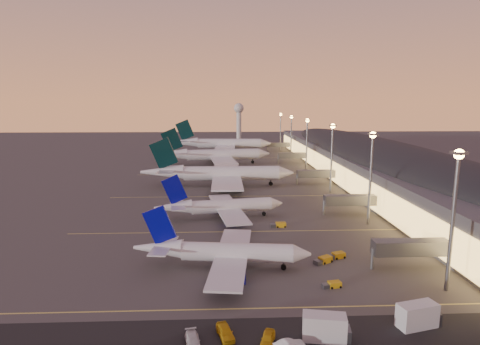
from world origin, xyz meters
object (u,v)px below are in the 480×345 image
at_px(airliner_wide_far, 220,144).
at_px(service_van_d, 268,338).
at_px(catering_truck_b, 419,316).
at_px(baggage_tug_b, 336,256).
at_px(airliner_narrow_north, 221,207).
at_px(airliner_wide_mid, 213,155).
at_px(baggage_tug_d, 323,260).
at_px(service_van_c, 193,341).
at_px(service_van_b, 225,332).
at_px(airliner_narrow_south, 222,252).
at_px(airliner_wide_near, 218,174).
at_px(catering_truck_a, 327,328).
at_px(baggage_tug_a, 332,285).
at_px(radar_tower, 239,115).
at_px(baggage_tug_c, 279,225).

bearing_deg(airliner_wide_far, service_van_d, -85.14).
height_order(catering_truck_b, service_van_d, catering_truck_b).
xyz_separation_m(catering_truck_b, service_van_d, (-23.50, -3.39, -0.99)).
bearing_deg(baggage_tug_b, airliner_narrow_north, 110.61).
bearing_deg(airliner_wide_mid, baggage_tug_d, -86.26).
distance_m(airliner_narrow_north, service_van_c, 62.64).
bearing_deg(service_van_b, baggage_tug_b, 34.68).
bearing_deg(airliner_wide_mid, airliner_narrow_south, -95.22).
xyz_separation_m(baggage_tug_b, service_van_b, (-24.54, -28.93, 0.28)).
xyz_separation_m(airliner_wide_near, baggage_tug_d, (23.35, -79.92, -4.54)).
bearing_deg(catering_truck_a, service_van_b, -174.77).
distance_m(baggage_tug_b, service_van_b, 37.94).
bearing_deg(baggage_tug_a, baggage_tug_d, 73.25).
height_order(airliner_wide_mid, baggage_tug_b, airliner_wide_mid).
bearing_deg(airliner_wide_mid, baggage_tug_b, -84.65).
xyz_separation_m(airliner_narrow_south, baggage_tug_d, (21.66, 1.74, -2.82)).
distance_m(baggage_tug_b, service_van_d, 35.85).
xyz_separation_m(airliner_wide_mid, airliner_wide_far, (3.53, 55.38, 0.47)).
bearing_deg(service_van_c, airliner_narrow_north, 74.92).
height_order(radar_tower, baggage_tug_a, radar_tower).
distance_m(airliner_wide_mid, baggage_tug_a, 150.44).
bearing_deg(airliner_wide_far, service_van_c, -87.89).
relative_size(airliner_narrow_north, radar_tower, 1.17).
relative_size(catering_truck_a, baggage_tug_d, 1.59).
relative_size(airliner_narrow_south, radar_tower, 1.13).
relative_size(airliner_wide_near, catering_truck_b, 8.76).
bearing_deg(airliner_narrow_north, service_van_d, -93.04).
bearing_deg(baggage_tug_b, catering_truck_a, -126.56).
height_order(radar_tower, catering_truck_a, radar_tower).
height_order(airliner_wide_near, airliner_wide_mid, airliner_wide_mid).
distance_m(baggage_tug_a, baggage_tug_b, 14.56).
bearing_deg(airliner_wide_mid, catering_truck_b, -85.03).
bearing_deg(airliner_narrow_south, baggage_tug_d, 11.07).
relative_size(airliner_wide_mid, airliner_wide_far, 0.92).
height_order(airliner_wide_near, baggage_tug_b, airliner_wide_near).
bearing_deg(airliner_narrow_south, airliner_narrow_north, 97.15).
relative_size(airliner_wide_near, baggage_tug_b, 14.05).
distance_m(airliner_wide_far, baggage_tug_d, 193.66).
distance_m(baggage_tug_a, baggage_tug_c, 36.77).
height_order(airliner_narrow_south, airliner_narrow_north, airliner_narrow_north).
xyz_separation_m(airliner_narrow_south, service_van_b, (0.61, -24.77, -2.56)).
bearing_deg(baggage_tug_a, baggage_tug_b, 60.48).
height_order(airliner_narrow_south, radar_tower, radar_tower).
relative_size(airliner_wide_far, service_van_d, 15.60).
height_order(baggage_tug_a, service_van_c, service_van_c).
xyz_separation_m(airliner_wide_near, airliner_wide_mid, (-3.31, 56.90, 0.10)).
distance_m(baggage_tug_b, catering_truck_a, 31.76).
bearing_deg(airliner_narrow_south, baggage_tug_c, 66.31).
bearing_deg(airliner_narrow_north, airliner_wide_mid, 83.07).
bearing_deg(airliner_narrow_south, airliner_wide_mid, 98.54).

